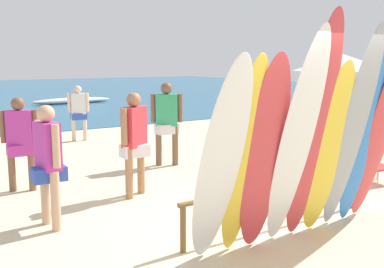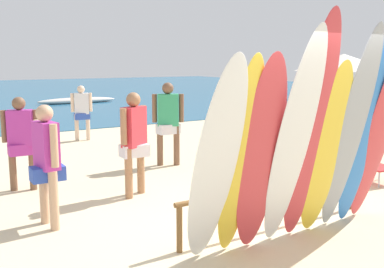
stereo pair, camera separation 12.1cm
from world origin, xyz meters
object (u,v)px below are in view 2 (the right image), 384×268
at_px(surfboard_white_0, 216,163).
at_px(surfboard_white_3, 294,140).
at_px(surfboard_rack, 277,193).
at_px(surfboard_blue_7, 364,131).
at_px(beach_umbrella, 343,63).
at_px(distant_boat, 77,101).
at_px(beachgoer_photographing, 82,109).
at_px(beach_chair_red, 373,158).
at_px(beach_chair_blue, 283,143).
at_px(beachgoer_by_water, 134,137).
at_px(beachgoer_strolling, 21,137).
at_px(surfboard_yellow_5, 326,150).
at_px(surfboard_grey_6, 351,131).
at_px(surfboard_red_8, 380,129).
at_px(surfboard_yellow_1, 241,158).
at_px(beachgoer_midbeach, 168,118).
at_px(surfboard_red_2, 261,155).
at_px(beachgoer_near_rack, 47,157).
at_px(surfboard_red_4, 311,130).

height_order(surfboard_white_0, surfboard_white_3, surfboard_white_3).
height_order(surfboard_rack, surfboard_blue_7, surfboard_blue_7).
bearing_deg(beach_umbrella, distant_boat, 90.51).
relative_size(beachgoer_photographing, beach_umbrella, 0.65).
bearing_deg(beach_chair_red, beachgoer_photographing, 120.48).
bearing_deg(surfboard_blue_7, beach_chair_blue, 63.79).
height_order(beachgoer_by_water, beachgoer_strolling, beachgoer_by_water).
bearing_deg(surfboard_yellow_5, surfboard_grey_6, -6.82).
height_order(surfboard_yellow_5, surfboard_red_8, surfboard_red_8).
xyz_separation_m(surfboard_white_3, surfboard_yellow_5, (0.62, 0.07, -0.19)).
height_order(surfboard_yellow_5, beachgoer_strolling, surfboard_yellow_5).
bearing_deg(surfboard_yellow_5, surfboard_yellow_1, 179.05).
xyz_separation_m(beachgoer_by_water, beach_chair_red, (4.08, -1.48, -0.55)).
distance_m(beachgoer_midbeach, beach_chair_blue, 2.56).
xyz_separation_m(surfboard_rack, beach_chair_blue, (2.77, 2.88, -0.05)).
relative_size(surfboard_rack, surfboard_red_2, 1.32).
distance_m(beachgoer_midbeach, beach_chair_red, 4.07).
distance_m(surfboard_grey_6, surfboard_red_8, 0.61).
bearing_deg(surfboard_blue_7, surfboard_rack, 153.65).
height_order(surfboard_yellow_5, surfboard_blue_7, surfboard_blue_7).
distance_m(surfboard_yellow_1, beachgoer_strolling, 4.33).
relative_size(surfboard_white_0, surfboard_yellow_5, 1.05).
xyz_separation_m(surfboard_red_8, beachgoer_near_rack, (-3.85, 2.17, -0.35)).
distance_m(surfboard_red_4, beachgoer_near_rack, 3.38).
bearing_deg(beachgoer_photographing, distant_boat, -92.06).
distance_m(surfboard_yellow_5, beachgoer_strolling, 4.98).
xyz_separation_m(surfboard_white_0, surfboard_red_2, (0.64, 0.04, 0.01)).
height_order(surfboard_yellow_1, surfboard_white_3, surfboard_white_3).
xyz_separation_m(beachgoer_by_water, beach_chair_blue, (3.77, 0.58, -0.55)).
bearing_deg(beachgoer_strolling, surfboard_red_2, -45.70).
bearing_deg(beachgoer_midbeach, surfboard_red_8, 127.62).
distance_m(surfboard_red_8, beachgoer_strolling, 5.63).
xyz_separation_m(surfboard_white_0, surfboard_yellow_5, (1.66, 0.02, -0.04)).
bearing_deg(distant_boat, beach_umbrella, -89.49).
xyz_separation_m(beachgoer_by_water, beachgoer_near_rack, (-1.55, -0.68, -0.04)).
bearing_deg(beachgoer_near_rack, surfboard_white_3, 37.20).
relative_size(surfboard_yellow_5, beach_umbrella, 0.97).
xyz_separation_m(surfboard_red_4, beachgoer_midbeach, (0.51, 4.48, -0.39)).
bearing_deg(beachgoer_midbeach, surfboard_grey_6, 119.92).
distance_m(beach_chair_blue, distant_boat, 15.72).
relative_size(surfboard_red_4, beachgoer_midbeach, 1.62).
distance_m(surfboard_blue_7, beach_chair_red, 2.62).
height_order(surfboard_yellow_5, beachgoer_near_rack, surfboard_yellow_5).
relative_size(surfboard_grey_6, beach_umbrella, 1.17).
height_order(surfboard_red_8, beachgoer_midbeach, surfboard_red_8).
xyz_separation_m(surfboard_red_8, distant_boat, (1.79, 19.15, -1.15)).
xyz_separation_m(surfboard_grey_6, beachgoer_near_rack, (-3.24, 2.19, -0.38)).
height_order(surfboard_red_2, surfboard_grey_6, surfboard_grey_6).
bearing_deg(surfboard_grey_6, surfboard_yellow_1, 174.99).
bearing_deg(beachgoer_photographing, surfboard_red_4, 105.16).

